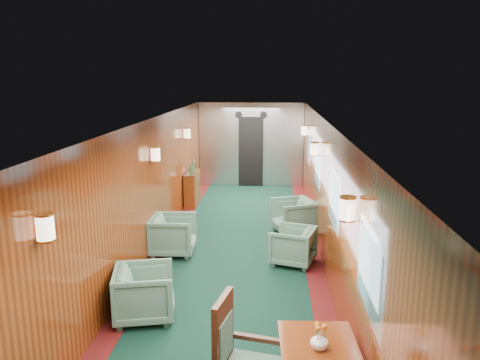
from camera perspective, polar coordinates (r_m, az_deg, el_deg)
The scene contains 11 objects.
room at distance 7.54m, azimuth -0.79°, elevation 1.18°, with size 12.00×12.10×2.40m.
bulkhead at distance 13.43m, azimuth 1.36°, elevation 4.28°, with size 2.98×0.17×2.39m.
windows_right at distance 7.84m, azimuth 10.27°, elevation 0.05°, with size 0.02×8.60×0.80m.
wall_sconces at distance 8.06m, azimuth -0.45°, elevation 3.06°, with size 2.97×7.97×0.25m.
side_chair at distance 4.52m, azimuth -0.25°, elevation -20.59°, with size 0.63×0.65×1.20m.
credenza at distance 11.57m, azimuth -5.83°, elevation -0.99°, with size 0.29×0.91×1.09m.
flower_vase at distance 4.44m, azimuth 9.65°, elevation -18.74°, with size 0.16×0.16×0.16m, color white.
armchair_left_near at distance 6.41m, azimuth -11.56°, elevation -13.36°, with size 0.75×0.77×0.70m, color #1E483A.
armchair_left_far at distance 8.47m, azimuth -8.14°, elevation -6.64°, with size 0.76×0.78×0.71m, color #1E483A.
armchair_right_near at distance 8.03m, azimuth 6.44°, elevation -7.95°, with size 0.68×0.70×0.64m, color #1E483A.
armchair_right_far at distance 9.53m, azimuth 6.57°, elevation -4.41°, with size 0.75×0.77×0.70m, color #1E483A.
Camera 1 is at (0.63, -7.36, 3.13)m, focal length 35.00 mm.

